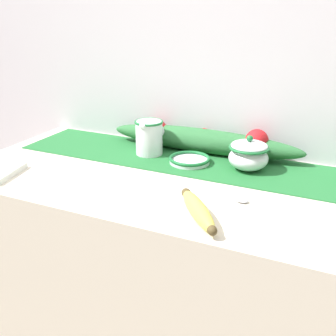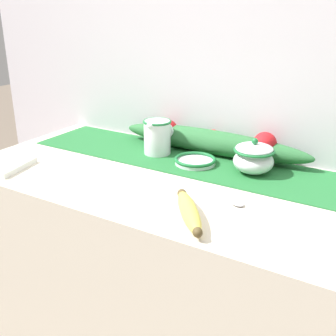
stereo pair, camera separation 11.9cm
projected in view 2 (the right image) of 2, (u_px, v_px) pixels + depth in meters
countertop at (173, 306)px, 1.41m from camera, size 1.31×0.60×0.93m
back_wall at (223, 72)px, 1.40m from camera, size 2.11×0.04×2.40m
table_runner at (198, 162)px, 1.37m from camera, size 1.20×0.27×0.00m
cream_pitcher at (158, 136)px, 1.42m from camera, size 0.10×0.12×0.12m
sugar_bowl at (254, 158)px, 1.26m from camera, size 0.12×0.12×0.11m
small_dish at (194, 160)px, 1.35m from camera, size 0.13×0.13×0.02m
banana at (189, 211)px, 1.01m from camera, size 0.17×0.20×0.04m
spoon at (234, 202)px, 1.09m from camera, size 0.17×0.07×0.01m
napkin_stack at (1, 165)px, 1.33m from camera, size 0.18×0.18×0.02m
poinsettia_garland at (212, 141)px, 1.43m from camera, size 0.69×0.09×0.10m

